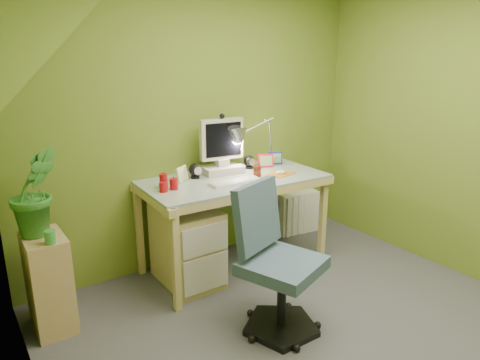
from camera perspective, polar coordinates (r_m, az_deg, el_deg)
floor at (r=3.06m, az=11.35°, el=-20.12°), size 3.20×3.20×0.01m
wall_back at (r=3.79m, az=-5.18°, el=7.20°), size 3.20×0.01×2.40m
wall_left at (r=1.78m, az=-25.09°, el=-4.86°), size 0.01×3.20×2.40m
slope_ceiling at (r=1.86m, az=-8.41°, el=17.77°), size 1.10×3.20×1.10m
desk at (r=3.74m, az=-0.80°, el=-5.57°), size 1.53×0.81×0.80m
monitor at (r=3.70m, az=-2.39°, el=4.68°), size 0.38×0.25×0.50m
speaker_left at (r=3.59m, az=-5.83°, el=1.20°), size 0.11×0.11×0.12m
speaker_right at (r=3.87m, az=1.19°, el=2.35°), size 0.10×0.10×0.12m
keyboard at (r=3.45m, az=-0.64°, el=-0.23°), size 0.42×0.15×0.02m
mousepad at (r=3.72m, az=5.26°, el=0.81°), size 0.26×0.21×0.01m
mouse at (r=3.72m, az=5.26°, el=1.02°), size 0.10×0.07×0.03m
amber_tumbler at (r=3.64m, az=2.24°, el=1.13°), size 0.08×0.08×0.08m
candle_cluster at (r=3.32m, az=-9.56°, el=-0.30°), size 0.17×0.16×0.11m
photo_frame_red at (r=3.93m, az=3.31°, el=2.53°), size 0.14×0.07×0.12m
photo_frame_blue at (r=4.04m, az=4.54°, el=2.86°), size 0.12×0.09×0.11m
photo_frame_green at (r=3.52m, az=-7.53°, el=0.77°), size 0.13×0.09×0.12m
desk_lamp at (r=3.94m, az=3.19°, el=6.32°), size 0.62×0.35×0.62m
side_ledge at (r=3.24m, az=-23.48°, el=-12.07°), size 0.25×0.38×0.66m
potted_plant at (r=3.06m, az=-24.97°, el=-1.35°), size 0.36×0.31×0.58m
green_cup at (r=2.95m, az=-23.32°, el=-6.80°), size 0.07×0.07×0.09m
task_chair at (r=2.90m, az=5.53°, el=-10.67°), size 0.69×0.69×0.97m
radiator at (r=4.56m, az=7.37°, el=-4.12°), size 0.45×0.23×0.43m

